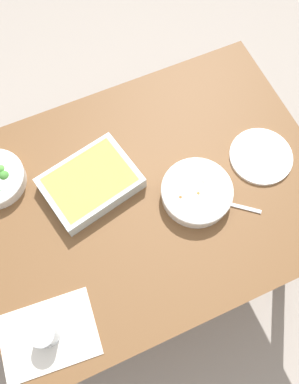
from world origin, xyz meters
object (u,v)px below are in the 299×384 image
side_plate (261,156)px  spoon_by_stew (228,203)px  stew_bowl (197,192)px  drink_cup (45,335)px  baking_dish (91,183)px

side_plate → spoon_by_stew: (0.19, 0.11, -0.00)m
stew_bowl → drink_cup: (0.59, 0.22, 0.01)m
drink_cup → side_plate: 0.90m
side_plate → spoon_by_stew: side_plate is taller
baking_dish → drink_cup: 0.49m
spoon_by_stew → stew_bowl: bearing=-39.2°
baking_dish → drink_cup: size_ratio=4.00×
spoon_by_stew → drink_cup: bearing=12.6°
baking_dish → stew_bowl: bearing=150.6°
stew_bowl → baking_dish: bearing=-29.4°
stew_bowl → side_plate: (-0.27, -0.04, -0.03)m
baking_dish → spoon_by_stew: 0.46m
spoon_by_stew → baking_dish: bearing=-31.7°
stew_bowl → side_plate: 0.28m
stew_bowl → spoon_by_stew: (-0.08, 0.07, -0.03)m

